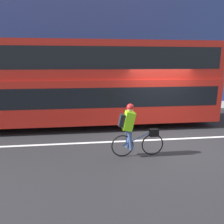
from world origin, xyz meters
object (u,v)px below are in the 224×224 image
object	(u,v)px
cyclist_on_bike	(132,128)
street_sign_post	(15,82)
bus	(82,80)
trash_bin	(47,101)

from	to	relation	value
cyclist_on_bike	street_sign_post	size ratio (longest dim) A/B	0.58
bus	cyclist_on_bike	xyz separation A→B (m)	(1.45, -3.58, -1.13)
trash_bin	street_sign_post	size ratio (longest dim) A/B	0.32
street_sign_post	trash_bin	bearing A→B (deg)	0.20
trash_bin	street_sign_post	bearing A→B (deg)	-179.80
cyclist_on_bike	street_sign_post	distance (m)	8.37
bus	street_sign_post	size ratio (longest dim) A/B	4.16
bus	cyclist_on_bike	size ratio (longest dim) A/B	7.16
bus	trash_bin	world-z (taller)	bus
cyclist_on_bike	trash_bin	size ratio (longest dim) A/B	1.82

